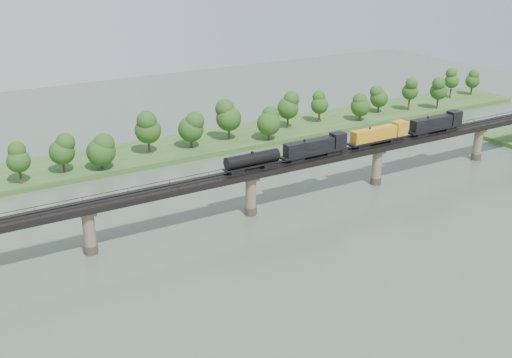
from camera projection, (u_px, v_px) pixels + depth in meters
ground at (324, 264)px, 133.48m from camera, size 400.00×400.00×0.00m
far_bank at (162, 151)px, 201.27m from camera, size 300.00×24.00×1.60m
bridge at (251, 194)px, 155.57m from camera, size 236.00×30.00×11.50m
bridge_superstructure at (251, 169)px, 153.32m from camera, size 220.00×4.90×0.75m
far_treeline at (141, 134)px, 190.88m from camera, size 289.06×17.54×13.60m
freight_train at (358, 139)px, 168.35m from camera, size 77.55×3.02×5.34m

